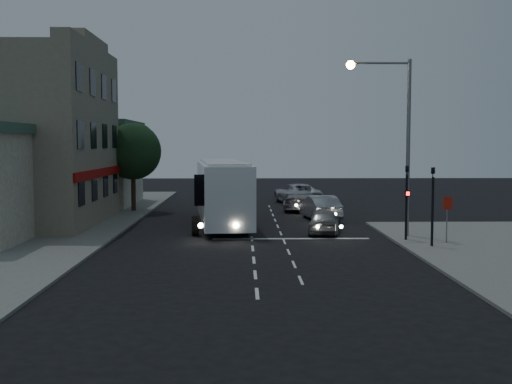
{
  "coord_description": "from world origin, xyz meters",
  "views": [
    {
      "loc": [
        -0.46,
        -30.42,
        4.83
      ],
      "look_at": [
        0.27,
        4.7,
        2.2
      ],
      "focal_mm": 45.0,
      "sensor_mm": 36.0,
      "label": 1
    }
  ],
  "objects_px": {
    "tour_bus": "(222,190)",
    "traffic_signal_main": "(407,193)",
    "car_sedan_b": "(301,201)",
    "regulatory_sign": "(447,212)",
    "street_tree": "(133,149)",
    "streetlight": "(396,126)",
    "car_suv": "(324,221)",
    "car_sedan_a": "(320,208)",
    "traffic_signal_side": "(433,197)",
    "car_sedan_c": "(297,194)"
  },
  "relations": [
    {
      "from": "tour_bus",
      "to": "traffic_signal_side",
      "type": "xyz_separation_m",
      "value": [
        9.98,
        -8.83,
        0.35
      ]
    },
    {
      "from": "car_suv",
      "to": "regulatory_sign",
      "type": "distance_m",
      "value": 6.78
    },
    {
      "from": "tour_bus",
      "to": "car_sedan_c",
      "type": "height_order",
      "value": "tour_bus"
    },
    {
      "from": "traffic_signal_main",
      "to": "traffic_signal_side",
      "type": "distance_m",
      "value": 2.1
    },
    {
      "from": "traffic_signal_main",
      "to": "street_tree",
      "type": "height_order",
      "value": "street_tree"
    },
    {
      "from": "car_suv",
      "to": "car_sedan_c",
      "type": "xyz_separation_m",
      "value": [
        0.02,
        17.33,
        0.15
      ]
    },
    {
      "from": "car_suv",
      "to": "traffic_signal_main",
      "type": "bearing_deg",
      "value": 149.95
    },
    {
      "from": "streetlight",
      "to": "traffic_signal_side",
      "type": "bearing_deg",
      "value": -74.3
    },
    {
      "from": "car_suv",
      "to": "street_tree",
      "type": "relative_size",
      "value": 0.64
    },
    {
      "from": "regulatory_sign",
      "to": "street_tree",
      "type": "relative_size",
      "value": 0.35
    },
    {
      "from": "traffic_signal_main",
      "to": "regulatory_sign",
      "type": "xyz_separation_m",
      "value": [
        1.7,
        -1.01,
        -0.82
      ]
    },
    {
      "from": "car_suv",
      "to": "traffic_signal_side",
      "type": "relative_size",
      "value": 0.97
    },
    {
      "from": "car_sedan_a",
      "to": "regulatory_sign",
      "type": "bearing_deg",
      "value": 107.18
    },
    {
      "from": "car_sedan_b",
      "to": "traffic_signal_side",
      "type": "height_order",
      "value": "traffic_signal_side"
    },
    {
      "from": "traffic_signal_side",
      "to": "car_suv",
      "type": "bearing_deg",
      "value": 131.12
    },
    {
      "from": "streetlight",
      "to": "street_tree",
      "type": "height_order",
      "value": "streetlight"
    },
    {
      "from": "car_sedan_b",
      "to": "tour_bus",
      "type": "bearing_deg",
      "value": 71.2
    },
    {
      "from": "streetlight",
      "to": "street_tree",
      "type": "xyz_separation_m",
      "value": [
        -15.55,
        12.82,
        -1.23
      ]
    },
    {
      "from": "regulatory_sign",
      "to": "streetlight",
      "type": "xyz_separation_m",
      "value": [
        -1.96,
        2.44,
        4.14
      ]
    },
    {
      "from": "car_sedan_b",
      "to": "traffic_signal_side",
      "type": "bearing_deg",
      "value": 119.59
    },
    {
      "from": "traffic_signal_side",
      "to": "streetlight",
      "type": "xyz_separation_m",
      "value": [
        -0.96,
        3.4,
        3.31
      ]
    },
    {
      "from": "car_suv",
      "to": "traffic_signal_side",
      "type": "xyz_separation_m",
      "value": [
        4.36,
        -5.0,
        1.74
      ]
    },
    {
      "from": "car_sedan_a",
      "to": "streetlight",
      "type": "distance_m",
      "value": 9.73
    },
    {
      "from": "street_tree",
      "to": "car_sedan_a",
      "type": "bearing_deg",
      "value": -21.3
    },
    {
      "from": "traffic_signal_main",
      "to": "traffic_signal_side",
      "type": "xyz_separation_m",
      "value": [
        0.7,
        -1.98,
        0.0
      ]
    },
    {
      "from": "tour_bus",
      "to": "regulatory_sign",
      "type": "distance_m",
      "value": 13.51
    },
    {
      "from": "regulatory_sign",
      "to": "street_tree",
      "type": "xyz_separation_m",
      "value": [
        -17.51,
        15.26,
        2.9
      ]
    },
    {
      "from": "tour_bus",
      "to": "street_tree",
      "type": "bearing_deg",
      "value": 125.86
    },
    {
      "from": "car_sedan_c",
      "to": "street_tree",
      "type": "relative_size",
      "value": 0.96
    },
    {
      "from": "car_sedan_a",
      "to": "traffic_signal_main",
      "type": "bearing_deg",
      "value": 100.68
    },
    {
      "from": "car_sedan_a",
      "to": "regulatory_sign",
      "type": "xyz_separation_m",
      "value": [
        4.82,
        -10.32,
        0.81
      ]
    },
    {
      "from": "car_suv",
      "to": "street_tree",
      "type": "distance_m",
      "value": 16.97
    },
    {
      "from": "car_suv",
      "to": "regulatory_sign",
      "type": "height_order",
      "value": "regulatory_sign"
    },
    {
      "from": "traffic_signal_main",
      "to": "traffic_signal_side",
      "type": "bearing_deg",
      "value": -70.51
    },
    {
      "from": "tour_bus",
      "to": "traffic_signal_main",
      "type": "distance_m",
      "value": 11.54
    },
    {
      "from": "tour_bus",
      "to": "car_sedan_a",
      "type": "height_order",
      "value": "tour_bus"
    },
    {
      "from": "tour_bus",
      "to": "regulatory_sign",
      "type": "xyz_separation_m",
      "value": [
        10.98,
        -7.87,
        -0.48
      ]
    },
    {
      "from": "car_sedan_a",
      "to": "traffic_signal_side",
      "type": "relative_size",
      "value": 1.17
    },
    {
      "from": "tour_bus",
      "to": "traffic_signal_main",
      "type": "xyz_separation_m",
      "value": [
        9.28,
        -6.85,
        0.35
      ]
    },
    {
      "from": "traffic_signal_side",
      "to": "tour_bus",
      "type": "bearing_deg",
      "value": 138.48
    },
    {
      "from": "streetlight",
      "to": "tour_bus",
      "type": "bearing_deg",
      "value": 148.94
    },
    {
      "from": "traffic_signal_main",
      "to": "streetlight",
      "type": "distance_m",
      "value": 3.61
    },
    {
      "from": "car_sedan_b",
      "to": "traffic_signal_side",
      "type": "relative_size",
      "value": 1.22
    },
    {
      "from": "streetlight",
      "to": "car_sedan_b",
      "type": "bearing_deg",
      "value": 104.51
    },
    {
      "from": "traffic_signal_main",
      "to": "street_tree",
      "type": "xyz_separation_m",
      "value": [
        -15.81,
        14.25,
        2.08
      ]
    },
    {
      "from": "car_sedan_a",
      "to": "regulatory_sign",
      "type": "distance_m",
      "value": 11.42
    },
    {
      "from": "car_sedan_a",
      "to": "car_sedan_c",
      "type": "distance_m",
      "value": 11.06
    },
    {
      "from": "street_tree",
      "to": "car_suv",
      "type": "bearing_deg",
      "value": -42.75
    },
    {
      "from": "tour_bus",
      "to": "car_sedan_b",
      "type": "relative_size",
      "value": 2.53
    },
    {
      "from": "tour_bus",
      "to": "car_sedan_a",
      "type": "xyz_separation_m",
      "value": [
        6.15,
        2.45,
        -1.28
      ]
    }
  ]
}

